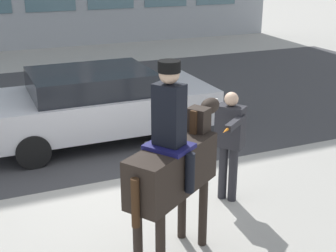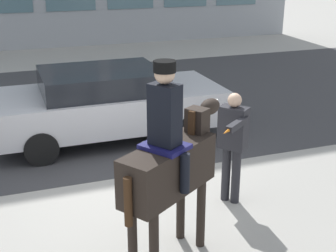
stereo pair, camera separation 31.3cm
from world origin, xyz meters
name	(u,v)px [view 2 (the right image)]	position (x,y,z in m)	size (l,w,h in m)	color
ground_plane	(127,191)	(0.00, 0.00, 0.00)	(80.00, 80.00, 0.00)	#9E9B93
road_surface	(77,105)	(0.00, 4.75, 0.00)	(22.16, 8.50, 0.01)	#38383A
mounted_horse_lead	(170,162)	(0.05, -1.82, 1.27)	(1.57, 1.20, 2.45)	black
pedestrian_bystander	(233,140)	(1.38, -0.81, 0.99)	(0.68, 0.82, 1.68)	#232328
street_car_near_lane	(106,102)	(0.25, 2.42, 0.74)	(4.55, 2.07, 1.40)	#B7B7BC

